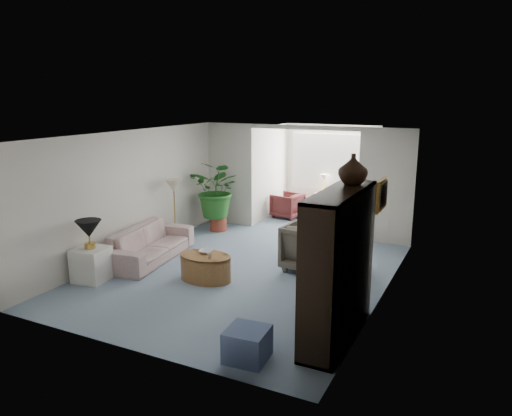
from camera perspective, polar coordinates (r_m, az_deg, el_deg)
The scene contains 26 objects.
floor at distance 8.88m, azimuth -1.73°, elevation -7.73°, with size 6.00×6.00×0.00m, color #7F95A8.
sunroom_floor at distance 12.47m, azimuth 7.12°, elevation -1.62°, with size 2.60×2.60×0.00m, color #7F95A8.
back_pier_left at distance 11.99m, azimuth -3.09°, elevation 3.97°, with size 1.20×0.12×2.50m, color silver.
back_pier_right at distance 10.68m, azimuth 15.01°, elevation 2.40°, with size 1.20×0.12×2.50m, color silver.
back_header at distance 11.05m, azimuth 5.58°, elevation 9.41°, with size 2.60×0.12×0.10m, color silver.
window_pane at distance 13.21m, azimuth 8.85°, elevation 5.35°, with size 2.20×0.02×1.50m, color white.
window_blinds at distance 13.18m, azimuth 8.81°, elevation 5.33°, with size 2.20×0.02×1.50m, color white.
framed_picture at distance 7.51m, azimuth 14.65°, elevation 1.47°, with size 0.04×0.50×0.40m, color #BCB396.
sofa at distance 9.75m, azimuth -12.37°, elevation -4.11°, with size 2.19×0.86×0.64m, color #C1B2A3.
end_table at distance 8.94m, azimuth -18.77°, elevation -6.30°, with size 0.53×0.53×0.59m, color silver.
table_lamp at distance 8.75m, azimuth -19.08°, elevation -2.32°, with size 0.44×0.44×0.30m, color black.
floor_lamp at distance 10.61m, azimuth -9.66°, elevation 2.58°, with size 0.36×0.36×0.28m, color beige.
coffee_table at distance 8.58m, azimuth -5.96°, elevation -6.96°, with size 0.95×0.95×0.45m, color olive.
coffee_bowl at distance 8.60m, azimuth -5.93°, elevation -5.12°, with size 0.23×0.23×0.06m, color silver.
coffee_cup at distance 8.33m, azimuth -5.49°, elevation -5.60°, with size 0.10×0.10×0.09m, color #B7B4A0.
wingback_chair at distance 9.00m, azimuth 6.67°, elevation -4.55°, with size 0.94×0.97×0.88m, color #686152.
side_table_dark at distance 9.13m, azimuth 11.44°, elevation -5.50°, with size 0.47×0.38×0.57m, color black.
entertainment_cabinet at distance 6.43m, azimuth 9.68°, elevation -6.74°, with size 0.48×1.80×2.00m, color black.
cabinet_urn at distance 6.61m, azimuth 11.34°, elevation 4.52°, with size 0.39×0.39×0.41m, color black.
ottoman at distance 6.15m, azimuth -1.03°, elevation -15.72°, with size 0.50×0.50×0.40m, color slate.
plant_pot at distance 11.61m, azimuth -4.47°, elevation -1.86°, with size 0.40×0.40×0.32m, color brown.
house_plant at distance 11.42m, azimuth -4.54°, elevation 2.18°, with size 1.21×1.05×1.35m, color #246121.
sunroom_chair_blue at distance 12.30m, azimuth 10.16°, elevation -0.40°, with size 0.68×0.70×0.64m, color slate.
sunroom_chair_maroon at distance 12.78m, azimuth 3.70°, elevation 0.31°, with size 0.69×0.71×0.65m, color #57231E.
sunroom_table at distance 13.22m, azimuth 7.95°, elevation 0.50°, with size 0.47×0.37×0.58m, color olive.
shelf_clutter at distance 6.43m, azimuth 9.17°, elevation -6.93°, with size 0.30×1.12×1.06m.
Camera 1 is at (3.90, -7.32, 3.17)m, focal length 34.02 mm.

